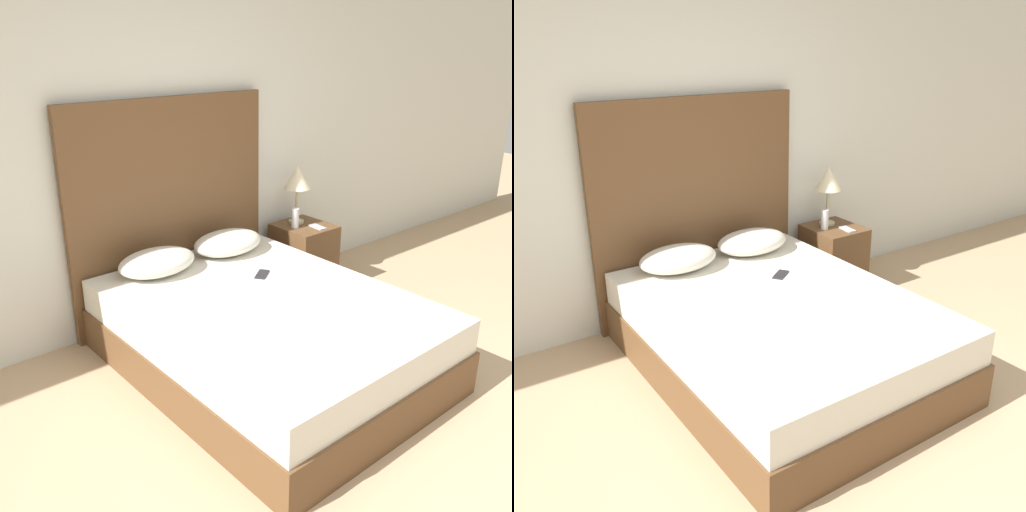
{
  "view_description": "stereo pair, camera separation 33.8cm",
  "coord_description": "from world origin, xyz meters",
  "views": [
    {
      "loc": [
        -2.0,
        -0.96,
        1.99
      ],
      "look_at": [
        0.08,
        1.48,
        0.73
      ],
      "focal_mm": 40.0,
      "sensor_mm": 36.0,
      "label": 1
    },
    {
      "loc": [
        -1.73,
        -1.17,
        1.99
      ],
      "look_at": [
        0.08,
        1.48,
        0.73
      ],
      "focal_mm": 40.0,
      "sensor_mm": 36.0,
      "label": 2
    }
  ],
  "objects": [
    {
      "name": "toiletry_bottle",
      "position": [
        1.07,
        2.17,
        0.61
      ],
      "size": [
        0.06,
        0.06,
        0.16
      ],
      "color": "silver",
      "rests_on": "nightstand"
    },
    {
      "name": "pillow_left",
      "position": [
        -0.22,
        2.15,
        0.56
      ],
      "size": [
        0.54,
        0.37,
        0.16
      ],
      "color": "silver",
      "rests_on": "bed"
    },
    {
      "name": "phone_on_nightstand",
      "position": [
        1.21,
        2.05,
        0.53
      ],
      "size": [
        0.09,
        0.16,
        0.01
      ],
      "color": "#B7B7BC",
      "rests_on": "nightstand"
    },
    {
      "name": "nightstand",
      "position": [
        1.17,
        2.16,
        0.26
      ],
      "size": [
        0.4,
        0.45,
        0.53
      ],
      "color": "brown",
      "rests_on": "ground_plane"
    },
    {
      "name": "bed",
      "position": [
        0.08,
        1.38,
        0.24
      ],
      "size": [
        1.52,
        2.02,
        0.48
      ],
      "color": "brown",
      "rests_on": "ground_plane"
    },
    {
      "name": "headboard",
      "position": [
        0.08,
        2.42,
        0.8
      ],
      "size": [
        1.59,
        0.05,
        1.6
      ],
      "color": "brown",
      "rests_on": "ground_plane"
    },
    {
      "name": "pillow_right",
      "position": [
        0.38,
        2.15,
        0.56
      ],
      "size": [
        0.54,
        0.37,
        0.16
      ],
      "color": "silver",
      "rests_on": "bed"
    },
    {
      "name": "phone_on_bed",
      "position": [
        0.3,
        1.68,
        0.49
      ],
      "size": [
        0.16,
        0.14,
        0.01
      ],
      "color": "#232328",
      "rests_on": "bed"
    },
    {
      "name": "wall_back",
      "position": [
        0.0,
        2.49,
        1.35
      ],
      "size": [
        10.0,
        0.06,
        2.7
      ],
      "color": "silver",
      "rests_on": "ground_plane"
    },
    {
      "name": "table_lamp",
      "position": [
        1.17,
        2.25,
        0.89
      ],
      "size": [
        0.22,
        0.22,
        0.48
      ],
      "color": "tan",
      "rests_on": "nightstand"
    }
  ]
}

